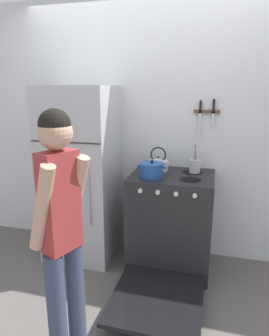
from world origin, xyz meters
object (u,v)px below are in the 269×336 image
object	(u,v)px
refrigerator	(81,175)
dutch_oven_pot	(152,170)
stove_range	(170,223)
utensil_jar	(195,166)
tea_kettle	(158,164)
person	(62,229)

from	to	relation	value
refrigerator	dutch_oven_pot	bearing A→B (deg)	-9.71
stove_range	dutch_oven_pot	world-z (taller)	dutch_oven_pot
dutch_oven_pot	utensil_jar	bearing A→B (deg)	35.00
dutch_oven_pot	tea_kettle	bearing A→B (deg)	86.86
tea_kettle	refrigerator	bearing A→B (deg)	-171.17
utensil_jar	person	world-z (taller)	person
tea_kettle	person	world-z (taller)	person
refrigerator	person	world-z (taller)	refrigerator
stove_range	utensil_jar	size ratio (longest dim) A/B	5.17
refrigerator	dutch_oven_pot	distance (m)	0.77
refrigerator	dutch_oven_pot	world-z (taller)	refrigerator
dutch_oven_pot	tea_kettle	world-z (taller)	tea_kettle
refrigerator	stove_range	xyz separation A→B (m)	(0.91, -0.04, -0.40)
utensil_jar	person	xyz separation A→B (m)	(-0.66, -1.35, -0.09)
stove_range	utensil_jar	xyz separation A→B (m)	(0.19, 0.17, 0.54)
dutch_oven_pot	utensil_jar	distance (m)	0.44
stove_range	dutch_oven_pot	size ratio (longest dim) A/B	5.34
person	utensil_jar	bearing A→B (deg)	-4.95
utensil_jar	person	distance (m)	1.50
dutch_oven_pot	utensil_jar	xyz separation A→B (m)	(0.36, 0.25, 0.00)
dutch_oven_pot	refrigerator	bearing A→B (deg)	170.29
refrigerator	stove_range	bearing A→B (deg)	-2.78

